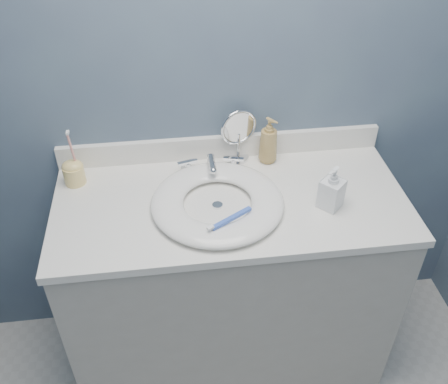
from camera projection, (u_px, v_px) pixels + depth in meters
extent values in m
cube|color=#48556C|center=(221.00, 79.00, 1.73)|extent=(2.20, 0.02, 2.40)
cube|color=#B4B0A5|center=(230.00, 286.00, 2.01)|extent=(1.20, 0.55, 0.85)
cube|color=white|center=(231.00, 203.00, 1.73)|extent=(1.22, 0.57, 0.03)
cube|color=white|center=(221.00, 147.00, 1.90)|extent=(1.22, 0.02, 0.09)
cylinder|color=silver|center=(217.00, 205.00, 1.69)|extent=(0.04, 0.04, 0.01)
cube|color=silver|center=(211.00, 169.00, 1.85)|extent=(0.22, 0.05, 0.01)
cylinder|color=silver|center=(211.00, 162.00, 1.83)|extent=(0.03, 0.03, 0.06)
cylinder|color=silver|center=(212.00, 163.00, 1.78)|extent=(0.02, 0.09, 0.02)
sphere|color=silver|center=(213.00, 171.00, 1.75)|extent=(0.03, 0.03, 0.03)
cylinder|color=silver|center=(188.00, 167.00, 1.83)|extent=(0.02, 0.02, 0.03)
cube|color=silver|center=(187.00, 162.00, 1.82)|extent=(0.08, 0.03, 0.01)
cylinder|color=silver|center=(233.00, 163.00, 1.85)|extent=(0.02, 0.02, 0.03)
cube|color=silver|center=(234.00, 159.00, 1.84)|extent=(0.08, 0.03, 0.01)
cylinder|color=silver|center=(238.00, 158.00, 1.91)|extent=(0.08, 0.08, 0.01)
cylinder|color=silver|center=(238.00, 146.00, 1.88)|extent=(0.01, 0.01, 0.11)
torus|color=silver|center=(239.00, 127.00, 1.82)|extent=(0.14, 0.05, 0.14)
cylinder|color=white|center=(239.00, 127.00, 1.82)|extent=(0.12, 0.04, 0.12)
imported|color=#AC8C4D|center=(269.00, 140.00, 1.85)|extent=(0.10, 0.10, 0.18)
imported|color=white|center=(332.00, 188.00, 1.65)|extent=(0.10, 0.10, 0.16)
cylinder|color=#F3D479|center=(74.00, 175.00, 1.77)|extent=(0.08, 0.08, 0.07)
ellipsoid|color=#F3D479|center=(72.00, 166.00, 1.75)|extent=(0.08, 0.06, 0.05)
cylinder|color=pink|center=(72.00, 151.00, 1.71)|extent=(0.02, 0.02, 0.14)
cube|color=white|center=(68.00, 133.00, 1.66)|extent=(0.01, 0.02, 0.01)
cube|color=blue|center=(232.00, 218.00, 1.58)|extent=(0.14, 0.09, 0.01)
cube|color=white|center=(210.00, 228.00, 1.53)|extent=(0.03, 0.02, 0.01)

